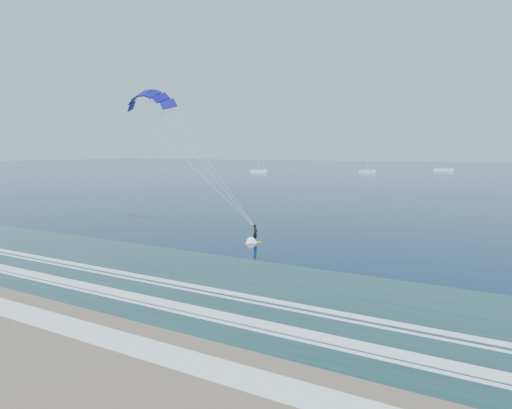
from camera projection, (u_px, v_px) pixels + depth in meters
The scene contains 5 objects.
ground at pixel (65, 322), 27.18m from camera, with size 900.00×900.00×0.00m, color #072240.
kitesurfer_rig at pixel (197, 158), 51.51m from camera, with size 17.71×6.04×18.23m.
sailboat_0 at pixel (258, 171), 218.38m from camera, with size 8.38×2.40×11.45m.
sailboat_1 at pixel (367, 171), 216.72m from camera, with size 7.34×2.40×10.27m.
sailboat_2 at pixel (443, 170), 236.20m from camera, with size 9.23×2.40×12.37m.
Camera 1 is at (23.04, -16.87, 10.12)m, focal length 32.00 mm.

